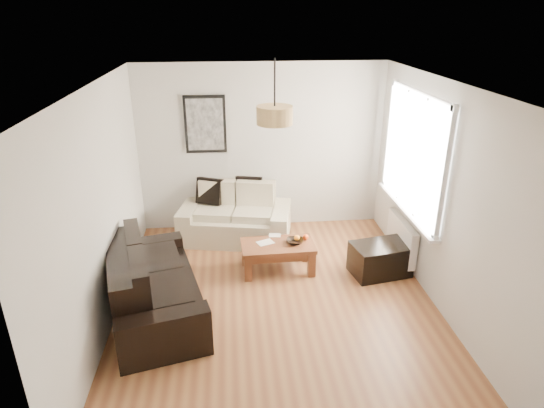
{
  "coord_description": "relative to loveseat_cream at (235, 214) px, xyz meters",
  "views": [
    {
      "loc": [
        -0.51,
        -4.7,
        3.31
      ],
      "look_at": [
        0.0,
        0.6,
        1.05
      ],
      "focal_mm": 30.57,
      "sensor_mm": 36.0,
      "label": 1
    }
  ],
  "objects": [
    {
      "name": "ceiling",
      "position": [
        0.45,
        -1.78,
        2.19
      ],
      "size": [
        3.8,
        4.5,
        0.0
      ],
      "primitive_type": null,
      "color": "white",
      "rests_on": "floor"
    },
    {
      "name": "ottoman",
      "position": [
        1.9,
        -1.24,
        -0.19
      ],
      "size": [
        0.83,
        0.62,
        0.43
      ],
      "primitive_type": "cube",
      "rotation": [
        0.0,
        0.0,
        0.19
      ],
      "color": "black",
      "rests_on": "floor"
    },
    {
      "name": "cushion_left",
      "position": [
        -0.38,
        0.2,
        0.31
      ],
      "size": [
        0.41,
        0.27,
        0.4
      ],
      "primitive_type": "cube",
      "rotation": [
        0.0,
        0.0,
        -0.41
      ],
      "color": "black",
      "rests_on": "loveseat_cream"
    },
    {
      "name": "sofa_leather",
      "position": [
        -0.98,
        -1.83,
        0.0
      ],
      "size": [
        1.37,
        2.08,
        0.83
      ],
      "primitive_type": null,
      "rotation": [
        0.0,
        0.0,
        1.82
      ],
      "color": "black",
      "rests_on": "floor"
    },
    {
      "name": "orange_a",
      "position": [
        0.81,
        -0.95,
        0.03
      ],
      "size": [
        0.1,
        0.1,
        0.08
      ],
      "primitive_type": "sphere",
      "rotation": [
        0.0,
        0.0,
        -0.32
      ],
      "color": "orange",
      "rests_on": "fruit_bowl"
    },
    {
      "name": "orange_b",
      "position": [
        0.93,
        -0.93,
        0.03
      ],
      "size": [
        0.1,
        0.1,
        0.08
      ],
      "primitive_type": "sphere",
      "rotation": [
        0.0,
        0.0,
        0.2
      ],
      "color": "#EF4C14",
      "rests_on": "fruit_bowl"
    },
    {
      "name": "poster",
      "position": [
        -0.4,
        0.44,
        1.29
      ],
      "size": [
        0.62,
        0.04,
        0.87
      ],
      "primitive_type": null,
      "color": "black",
      "rests_on": "wall_back"
    },
    {
      "name": "loveseat_cream",
      "position": [
        0.0,
        0.0,
        0.0
      ],
      "size": [
        1.79,
        1.2,
        0.82
      ],
      "primitive_type": null,
      "rotation": [
        0.0,
        0.0,
        -0.2
      ],
      "color": "beige",
      "rests_on": "floor"
    },
    {
      "name": "fruit_bowl",
      "position": [
        0.78,
        -1.02,
        0.02
      ],
      "size": [
        0.25,
        0.25,
        0.06
      ],
      "primitive_type": "imported",
      "rotation": [
        0.0,
        0.0,
        -0.12
      ],
      "color": "black",
      "rests_on": "coffee_table"
    },
    {
      "name": "wall_back",
      "position": [
        0.45,
        0.47,
        0.89
      ],
      "size": [
        3.8,
        0.04,
        2.6
      ],
      "primitive_type": null,
      "color": "silver",
      "rests_on": "floor"
    },
    {
      "name": "wall_front",
      "position": [
        0.45,
        -4.03,
        0.89
      ],
      "size": [
        3.8,
        0.04,
        2.6
      ],
      "primitive_type": null,
      "color": "silver",
      "rests_on": "floor"
    },
    {
      "name": "window_bay",
      "position": [
        2.31,
        -0.98,
        1.19
      ],
      "size": [
        0.14,
        1.9,
        1.6
      ],
      "primitive_type": null,
      "color": "white",
      "rests_on": "wall_right"
    },
    {
      "name": "coffee_table",
      "position": [
        0.55,
        -1.02,
        -0.21
      ],
      "size": [
        0.99,
        0.57,
        0.4
      ],
      "primitive_type": null,
      "rotation": [
        0.0,
        0.0,
        0.04
      ],
      "color": "brown",
      "rests_on": "floor"
    },
    {
      "name": "orange_c",
      "position": [
        0.82,
        -0.94,
        0.03
      ],
      "size": [
        0.09,
        0.09,
        0.07
      ],
      "primitive_type": "sphere",
      "rotation": [
        0.0,
        0.0,
        0.33
      ],
      "color": "orange",
      "rests_on": "fruit_bowl"
    },
    {
      "name": "cushion_right",
      "position": [
        0.22,
        0.2,
        0.31
      ],
      "size": [
        0.42,
        0.21,
        0.4
      ],
      "primitive_type": "cube",
      "rotation": [
        0.0,
        0.0,
        -0.23
      ],
      "color": "black",
      "rests_on": "loveseat_cream"
    },
    {
      "name": "pendant_shade",
      "position": [
        0.45,
        -1.48,
        1.82
      ],
      "size": [
        0.4,
        0.4,
        0.2
      ],
      "primitive_type": "cylinder",
      "color": "tan",
      "rests_on": "ceiling"
    },
    {
      "name": "papers",
      "position": [
        0.38,
        -0.97,
        -0.01
      ],
      "size": [
        0.26,
        0.23,
        0.01
      ],
      "primitive_type": "cube",
      "rotation": [
        0.0,
        0.0,
        0.4
      ],
      "color": "silver",
      "rests_on": "coffee_table"
    },
    {
      "name": "radiator",
      "position": [
        2.27,
        -0.98,
        -0.03
      ],
      "size": [
        0.1,
        0.9,
        0.52
      ],
      "primitive_type": "cube",
      "color": "white",
      "rests_on": "wall_right"
    },
    {
      "name": "floor",
      "position": [
        0.45,
        -1.78,
        -0.41
      ],
      "size": [
        4.5,
        4.5,
        0.0
      ],
      "primitive_type": "plane",
      "color": "brown",
      "rests_on": "ground"
    },
    {
      "name": "wall_left",
      "position": [
        -1.45,
        -1.78,
        0.89
      ],
      "size": [
        0.04,
        4.5,
        2.6
      ],
      "primitive_type": null,
      "color": "silver",
      "rests_on": "floor"
    },
    {
      "name": "wall_right",
      "position": [
        2.35,
        -1.78,
        0.89
      ],
      "size": [
        0.04,
        4.5,
        2.6
      ],
      "primitive_type": null,
      "color": "silver",
      "rests_on": "floor"
    }
  ]
}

